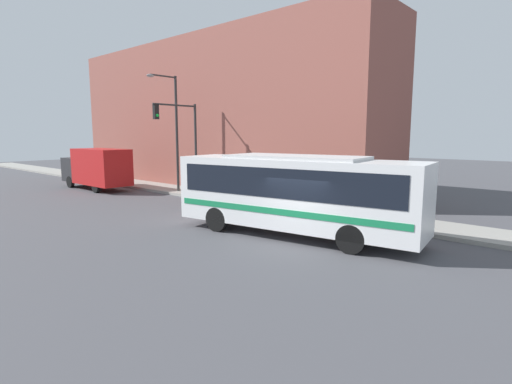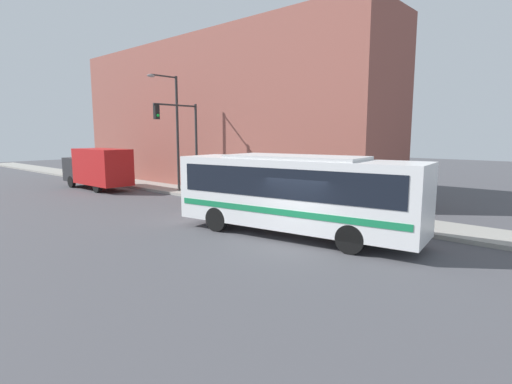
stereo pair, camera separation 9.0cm
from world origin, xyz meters
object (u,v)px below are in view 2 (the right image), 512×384
(fire_hydrant, at_px, (265,198))
(parking_meter, at_px, (227,186))
(traffic_light_pole, at_px, (183,133))
(street_lamp, at_px, (174,125))
(city_bus, at_px, (295,190))
(delivery_truck, at_px, (97,167))

(fire_hydrant, distance_m, parking_meter, 3.14)
(fire_hydrant, bearing_deg, traffic_light_pole, 98.39)
(fire_hydrant, distance_m, street_lamp, 9.28)
(traffic_light_pole, bearing_deg, city_bus, -105.49)
(fire_hydrant, bearing_deg, city_bus, -128.76)
(delivery_truck, distance_m, street_lamp, 7.45)
(delivery_truck, xyz_separation_m, traffic_light_pole, (1.63, -8.41, 2.52))
(city_bus, relative_size, street_lamp, 1.32)
(parking_meter, xyz_separation_m, street_lamp, (-0.02, 5.15, 3.77))
(fire_hydrant, xyz_separation_m, traffic_light_pole, (-0.91, 6.14, 3.64))
(traffic_light_pole, xyz_separation_m, street_lamp, (0.88, 2.12, 0.60))
(city_bus, height_order, traffic_light_pole, traffic_light_pole)
(delivery_truck, xyz_separation_m, street_lamp, (2.51, -6.29, 3.11))
(city_bus, xyz_separation_m, parking_meter, (3.98, 8.07, -0.90))
(city_bus, xyz_separation_m, delivery_truck, (1.45, 19.51, -0.24))
(city_bus, xyz_separation_m, fire_hydrant, (3.98, 4.96, -1.37))
(parking_meter, bearing_deg, delivery_truck, 102.50)
(traffic_light_pole, distance_m, street_lamp, 2.37)
(traffic_light_pole, bearing_deg, delivery_truck, 100.98)
(fire_hydrant, xyz_separation_m, parking_meter, (0.00, 3.11, 0.46))
(delivery_truck, height_order, parking_meter, delivery_truck)
(fire_hydrant, distance_m, traffic_light_pole, 7.20)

